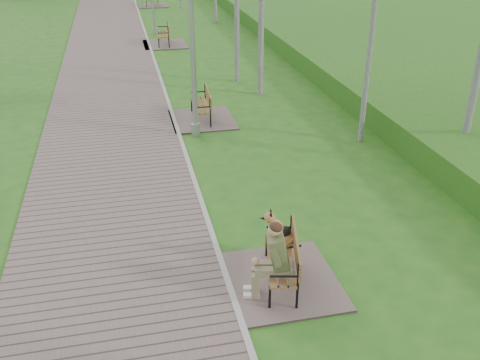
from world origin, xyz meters
The scene contains 9 objects.
ground centered at (0.00, 0.00, 0.00)m, with size 120.00×120.00×0.00m, color #245A1C.
walkway centered at (-1.75, 21.50, 0.02)m, with size 3.50×67.00×0.04m, color #6B5A56.
kerb centered at (0.00, 21.50, 0.03)m, with size 0.10×67.00×0.05m, color #999993.
embankment centered at (12.00, 20.00, 0.00)m, with size 14.00×70.00×1.60m, color #427C22.
bench_main centered at (0.77, -0.52, 0.41)m, with size 1.70×1.89×1.48m.
bench_second centered at (0.74, 7.03, 0.20)m, with size 1.74×1.93×1.07m.
bench_third centered at (0.64, 16.73, 0.21)m, with size 1.84×2.04×1.13m.
bench_far centered at (0.97, 27.65, 0.20)m, with size 1.75×1.94×1.07m.
lamp_post_near centered at (0.43, 5.92, 2.76)m, with size 0.23×0.23×5.90m.
Camera 1 is at (-1.31, -7.00, 5.26)m, focal length 40.00 mm.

